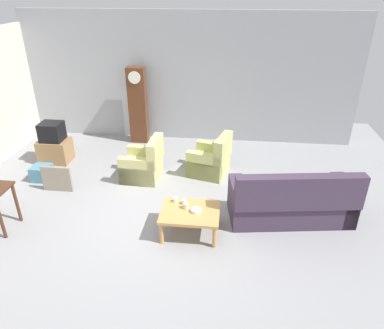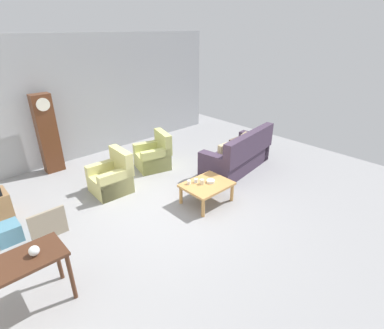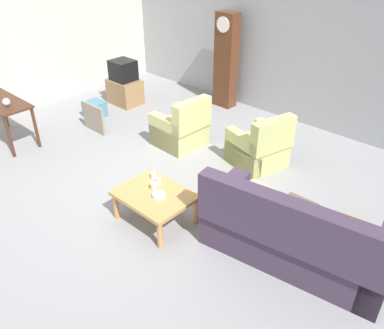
% 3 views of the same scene
% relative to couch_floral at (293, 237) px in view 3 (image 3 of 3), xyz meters
% --- Properties ---
extents(ground_plane, '(10.40, 10.40, 0.00)m').
position_rel_couch_floral_xyz_m(ground_plane, '(-2.25, -0.07, -0.36)').
color(ground_plane, gray).
extents(garage_door_wall, '(8.40, 0.16, 3.20)m').
position_rel_couch_floral_xyz_m(garage_door_wall, '(-2.25, 3.53, 1.24)').
color(garage_door_wall, '#9EA0A5').
rests_on(garage_door_wall, ground_plane).
extents(pegboard_wall_left, '(0.12, 6.40, 2.88)m').
position_rel_couch_floral_xyz_m(pegboard_wall_left, '(-6.45, 0.33, 1.08)').
color(pegboard_wall_left, beige).
rests_on(pegboard_wall_left, ground_plane).
extents(couch_floral, '(2.21, 1.18, 1.04)m').
position_rel_couch_floral_xyz_m(couch_floral, '(0.00, 0.00, 0.00)').
color(couch_floral, '#423347').
rests_on(couch_floral, ground_plane).
extents(armchair_olive_near, '(0.82, 0.79, 0.92)m').
position_rel_couch_floral_xyz_m(armchair_olive_near, '(-2.90, 1.18, -0.05)').
color(armchair_olive_near, '#CCC67A').
rests_on(armchair_olive_near, ground_plane).
extents(armchair_olive_far, '(0.96, 0.94, 0.92)m').
position_rel_couch_floral_xyz_m(armchair_olive_far, '(-1.50, 1.54, -0.05)').
color(armchair_olive_far, '#C2C673').
rests_on(armchair_olive_far, ground_plane).
extents(coffee_table_wood, '(0.96, 0.76, 0.43)m').
position_rel_couch_floral_xyz_m(coffee_table_wood, '(-1.70, -0.56, 0.01)').
color(coffee_table_wood, tan).
rests_on(coffee_table_wood, ground_plane).
extents(console_table_dark, '(1.30, 0.56, 0.78)m').
position_rel_couch_floral_xyz_m(console_table_dark, '(-5.32, -0.81, 0.31)').
color(console_table_dark, '#472819').
rests_on(console_table_dark, ground_plane).
extents(grandfather_clock, '(0.44, 0.30, 1.94)m').
position_rel_couch_floral_xyz_m(grandfather_clock, '(-3.47, 3.12, 0.62)').
color(grandfather_clock, '#562D19').
rests_on(grandfather_clock, ground_plane).
extents(tv_stand_cabinet, '(0.68, 0.52, 0.53)m').
position_rel_couch_floral_xyz_m(tv_stand_cabinet, '(-5.13, 1.74, -0.09)').
color(tv_stand_cabinet, '#997047').
rests_on(tv_stand_cabinet, ground_plane).
extents(tv_crt, '(0.48, 0.44, 0.42)m').
position_rel_couch_floral_xyz_m(tv_crt, '(-5.13, 1.74, 0.39)').
color(tv_crt, black).
rests_on(tv_crt, tv_stand_cabinet).
extents(framed_picture_leaning, '(0.60, 0.05, 0.53)m').
position_rel_couch_floral_xyz_m(framed_picture_leaning, '(-4.50, 0.47, -0.09)').
color(framed_picture_leaning, gray).
rests_on(framed_picture_leaning, ground_plane).
extents(storage_box_blue, '(0.37, 0.37, 0.31)m').
position_rel_couch_floral_xyz_m(storage_box_blue, '(-5.05, 0.87, -0.20)').
color(storage_box_blue, teal).
rests_on(storage_box_blue, ground_plane).
extents(glass_dome_cloche, '(0.13, 0.13, 0.13)m').
position_rel_couch_floral_xyz_m(glass_dome_cloche, '(-5.01, -0.84, 0.49)').
color(glass_dome_cloche, silver).
rests_on(glass_dome_cloche, console_table_dark).
extents(cup_white_porcelain, '(0.08, 0.08, 0.08)m').
position_rel_couch_floral_xyz_m(cup_white_porcelain, '(-1.98, -0.32, 0.12)').
color(cup_white_porcelain, white).
rests_on(cup_white_porcelain, coffee_table_wood).
extents(cup_blue_rimmed, '(0.08, 0.08, 0.08)m').
position_rel_couch_floral_xyz_m(cup_blue_rimmed, '(-1.83, -0.37, 0.12)').
color(cup_blue_rimmed, silver).
rests_on(cup_blue_rimmed, coffee_table_wood).
extents(cup_cream_tall, '(0.09, 0.09, 0.10)m').
position_rel_couch_floral_xyz_m(cup_cream_tall, '(-1.78, -0.50, 0.13)').
color(cup_cream_tall, beige).
rests_on(cup_cream_tall, coffee_table_wood).
extents(bowl_white_stacked, '(0.17, 0.17, 0.05)m').
position_rel_couch_floral_xyz_m(bowl_white_stacked, '(-1.61, -0.58, 0.10)').
color(bowl_white_stacked, white).
rests_on(bowl_white_stacked, coffee_table_wood).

